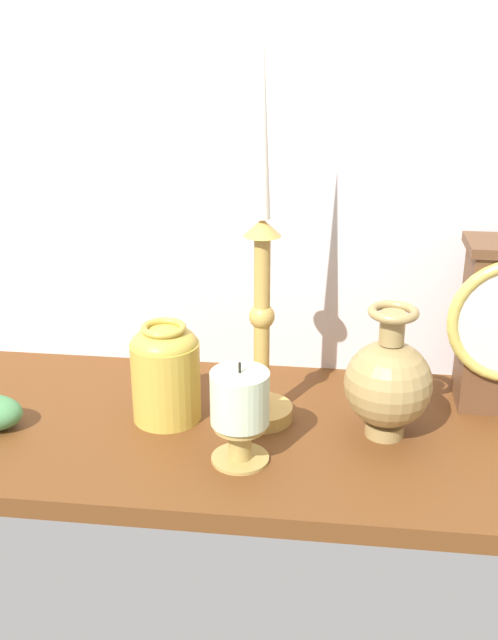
# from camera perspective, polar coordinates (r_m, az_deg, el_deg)

# --- Properties ---
(ground_plane) EXTENTS (1.00, 0.36, 0.02)m
(ground_plane) POSITION_cam_1_polar(r_m,az_deg,el_deg) (0.94, 2.00, -8.74)
(ground_plane) COLOR brown
(back_wall) EXTENTS (1.20, 0.02, 0.65)m
(back_wall) POSITION_cam_1_polar(r_m,az_deg,el_deg) (1.00, 3.25, 13.80)
(back_wall) COLOR silver
(back_wall) RESTS_ON ground_plane
(candlestick_tall_left) EXTENTS (0.08, 0.08, 0.46)m
(candlestick_tall_left) POSITION_cam_1_polar(r_m,az_deg,el_deg) (0.89, 0.98, 0.88)
(candlestick_tall_left) COLOR #BF9647
(candlestick_tall_left) RESTS_ON ground_plane
(brass_vase_bulbous) EXTENTS (0.10, 0.10, 0.16)m
(brass_vase_bulbous) POSITION_cam_1_polar(r_m,az_deg,el_deg) (0.89, 10.47, -4.72)
(brass_vase_bulbous) COLOR #9E834D
(brass_vase_bulbous) RESTS_ON ground_plane
(brass_vase_jar) EXTENTS (0.08, 0.08, 0.13)m
(brass_vase_jar) POSITION_cam_1_polar(r_m,az_deg,el_deg) (0.93, -6.32, -3.78)
(brass_vase_jar) COLOR gold
(brass_vase_jar) RESTS_ON ground_plane
(pillar_candle_front) EXTENTS (0.07, 0.07, 0.12)m
(pillar_candle_front) POSITION_cam_1_polar(r_m,az_deg,el_deg) (0.84, -0.69, -6.77)
(pillar_candle_front) COLOR tan
(pillar_candle_front) RESTS_ON ground_plane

